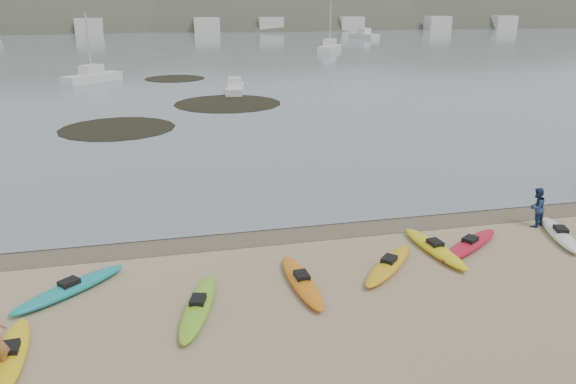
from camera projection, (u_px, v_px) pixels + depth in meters
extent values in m
plane|color=tan|center=(288.00, 229.00, 21.61)|extent=(600.00, 600.00, 0.00)
plane|color=brown|center=(290.00, 232.00, 21.34)|extent=(60.00, 60.00, 0.00)
plane|color=slate|center=(159.00, 18.00, 298.07)|extent=(1200.00, 1200.00, 0.00)
ellipsoid|color=yellow|center=(435.00, 248.00, 19.51)|extent=(1.08, 3.75, 0.34)
ellipsoid|color=silver|center=(560.00, 234.00, 20.66)|extent=(1.74, 3.45, 0.34)
ellipsoid|color=teal|center=(70.00, 289.00, 16.76)|extent=(3.35, 3.03, 0.34)
ellipsoid|color=yellow|center=(11.00, 355.00, 13.60)|extent=(0.85, 3.50, 0.34)
ellipsoid|color=gold|center=(389.00, 265.00, 18.25)|extent=(2.95, 3.04, 0.34)
ellipsoid|color=#7BBC25|center=(198.00, 307.00, 15.78)|extent=(1.72, 3.85, 0.34)
ellipsoid|color=orange|center=(302.00, 282.00, 17.19)|extent=(0.87, 3.70, 0.34)
ellipsoid|color=red|center=(470.00, 245.00, 19.78)|extent=(3.53, 2.65, 0.34)
imported|color=navy|center=(536.00, 207.00, 21.63)|extent=(0.94, 0.86, 1.56)
cylinder|color=black|center=(117.00, 129.00, 38.47)|extent=(7.83, 7.83, 0.04)
cylinder|color=black|center=(228.00, 104.00, 47.86)|extent=(9.12, 9.12, 0.04)
cylinder|color=black|center=(175.00, 79.00, 63.24)|extent=(6.70, 6.70, 0.04)
cube|color=silver|center=(92.00, 78.00, 60.53)|extent=(6.18, 6.50, 0.98)
cube|color=silver|center=(235.00, 89.00, 53.49)|extent=(2.49, 5.66, 0.77)
cube|color=silver|center=(330.00, 48.00, 97.63)|extent=(6.18, 8.08, 1.13)
cube|color=silver|center=(364.00, 36.00, 132.63)|extent=(4.91, 9.21, 1.24)
ellipsoid|color=#384235|center=(37.00, 80.00, 197.38)|extent=(220.00, 120.00, 80.00)
ellipsoid|color=#384235|center=(263.00, 68.00, 209.21)|extent=(200.00, 110.00, 68.00)
ellipsoid|color=#384235|center=(456.00, 65.00, 237.40)|extent=(230.00, 130.00, 76.00)
cube|color=beige|center=(3.00, 27.00, 145.50)|extent=(7.00, 5.00, 4.00)
cube|color=beige|center=(100.00, 26.00, 150.69)|extent=(7.00, 5.00, 4.00)
cube|color=beige|center=(190.00, 25.00, 155.89)|extent=(7.00, 5.00, 4.00)
cube|color=beige|center=(274.00, 24.00, 161.08)|extent=(7.00, 5.00, 4.00)
cube|color=beige|center=(353.00, 24.00, 166.28)|extent=(7.00, 5.00, 4.00)
cube|color=beige|center=(428.00, 23.00, 171.47)|extent=(7.00, 5.00, 4.00)
cube|color=beige|center=(498.00, 22.00, 176.66)|extent=(7.00, 5.00, 4.00)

